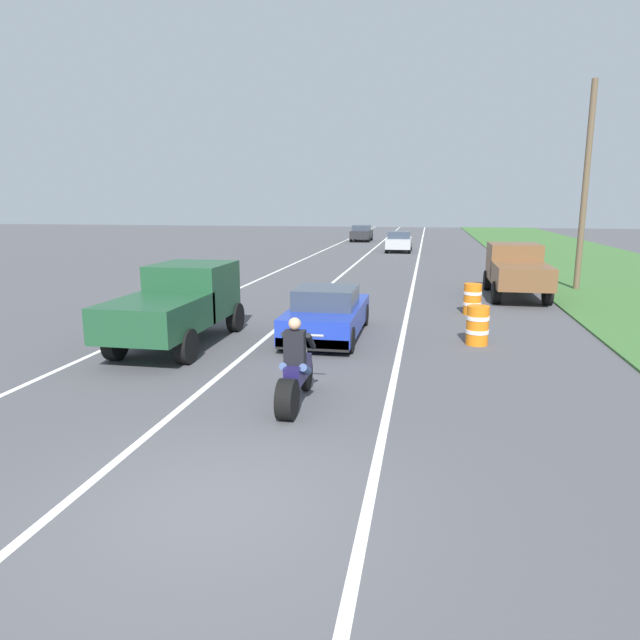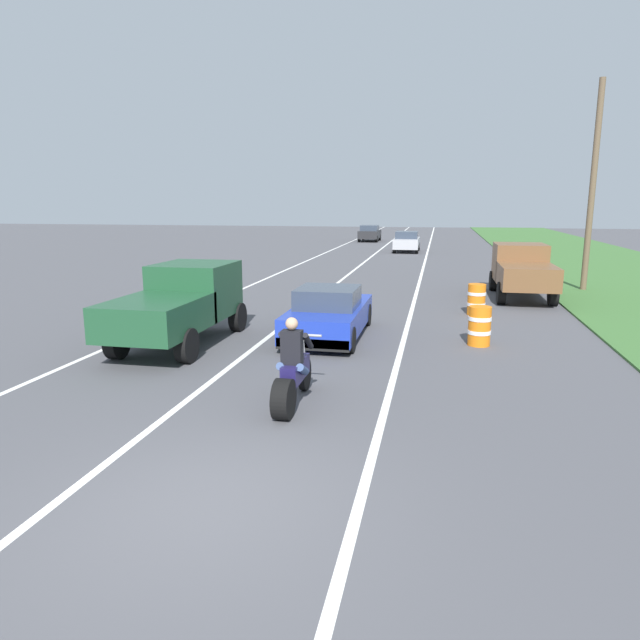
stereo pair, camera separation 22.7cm
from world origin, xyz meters
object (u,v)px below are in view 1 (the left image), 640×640
motorcycle_with_rider (295,375)px  distant_car_far_ahead (399,241)px  pickup_truck_left_lane_dark_green (179,302)px  sports_car_blue (327,314)px  construction_barrel_nearest (477,325)px  pickup_truck_right_shoulder_brown (517,268)px  construction_barrel_mid (472,299)px  distant_car_further_ahead (362,233)px

motorcycle_with_rider → distant_car_far_ahead: size_ratio=0.55×
motorcycle_with_rider → distant_car_far_ahead: (0.11, 33.08, 0.18)m
motorcycle_with_rider → distant_car_far_ahead: 33.08m
pickup_truck_left_lane_dark_green → distant_car_far_ahead: size_ratio=1.20×
sports_car_blue → construction_barrel_nearest: bearing=-1.6°
motorcycle_with_rider → pickup_truck_right_shoulder_brown: 14.36m
motorcycle_with_rider → pickup_truck_left_lane_dark_green: size_ratio=0.46×
construction_barrel_mid → pickup_truck_right_shoulder_brown: bearing=64.0°
distant_car_far_ahead → distant_car_further_ahead: (-4.06, 11.09, 0.00)m
motorcycle_with_rider → pickup_truck_right_shoulder_brown: bearing=67.3°
pickup_truck_left_lane_dark_green → pickup_truck_right_shoulder_brown: size_ratio=1.00×
motorcycle_with_rider → distant_car_far_ahead: bearing=89.8°
distant_car_far_ahead → pickup_truck_left_lane_dark_green: bearing=-97.8°
pickup_truck_right_shoulder_brown → construction_barrel_mid: bearing=-116.0°
pickup_truck_right_shoulder_brown → distant_car_far_ahead: size_ratio=1.20×
sports_car_blue → distant_car_far_ahead: distant_car_far_ahead is taller
sports_car_blue → construction_barrel_mid: bearing=44.7°
construction_barrel_mid → distant_car_further_ahead: bearing=102.4°
pickup_truck_left_lane_dark_green → construction_barrel_mid: size_ratio=4.80×
distant_car_further_ahead → pickup_truck_right_shoulder_brown: bearing=-72.9°
distant_car_further_ahead → construction_barrel_nearest: bearing=-79.1°
pickup_truck_left_lane_dark_green → distant_car_further_ahead: bearing=90.1°
pickup_truck_left_lane_dark_green → construction_barrel_mid: pickup_truck_left_lane_dark_green is taller
pickup_truck_left_lane_dark_green → construction_barrel_mid: (7.59, 5.54, -0.60)m
construction_barrel_mid → sports_car_blue: bearing=-135.3°
construction_barrel_mid → distant_car_further_ahead: (-7.63, 34.75, 0.27)m
pickup_truck_left_lane_dark_green → distant_car_further_ahead: (-0.04, 40.29, -0.33)m
motorcycle_with_rider → construction_barrel_mid: 10.11m
pickup_truck_right_shoulder_brown → motorcycle_with_rider: bearing=-112.7°
pickup_truck_left_lane_dark_green → distant_car_further_ahead: size_ratio=1.20×
construction_barrel_nearest → distant_car_further_ahead: (-7.47, 38.88, 0.27)m
pickup_truck_right_shoulder_brown → distant_car_further_ahead: bearing=107.1°
motorcycle_with_rider → construction_barrel_mid: (3.69, 9.42, -0.09)m
motorcycle_with_rider → pickup_truck_left_lane_dark_green: bearing=135.2°
construction_barrel_mid → distant_car_further_ahead: size_ratio=0.25×
construction_barrel_nearest → distant_car_further_ahead: size_ratio=0.25×
sports_car_blue → pickup_truck_right_shoulder_brown: bearing=52.9°
motorcycle_with_rider → pickup_truck_right_shoulder_brown: (5.55, 13.24, 0.51)m
sports_car_blue → construction_barrel_mid: 5.72m
pickup_truck_left_lane_dark_green → construction_barrel_mid: bearing=36.1°
construction_barrel_mid → construction_barrel_nearest: bearing=-92.3°
construction_barrel_nearest → construction_barrel_mid: 4.13m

